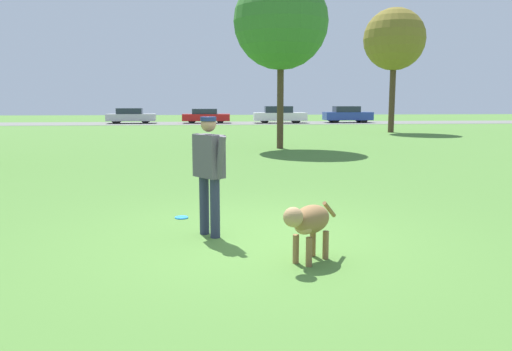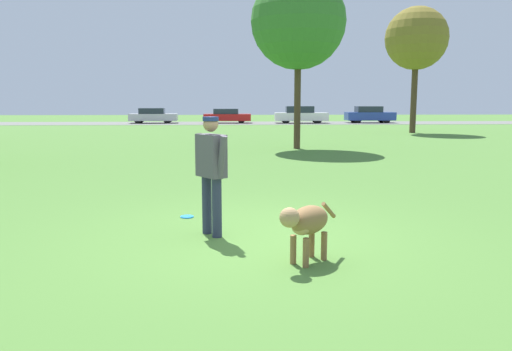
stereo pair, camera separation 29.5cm
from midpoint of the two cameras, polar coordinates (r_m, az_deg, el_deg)
name	(u,v)px [view 1 (the left image)]	position (r m, az deg, el deg)	size (l,w,h in m)	color
ground_plane	(251,237)	(6.69, -1.82, -7.07)	(120.00, 120.00, 0.00)	#4C7A33
far_road_strip	(214,123)	(41.21, -4.99, 5.98)	(120.00, 6.00, 0.01)	slate
person	(209,166)	(6.62, -6.67, 1.06)	(0.48, 0.63, 1.60)	#2D334C
dog	(309,222)	(5.58, 4.53, -5.29)	(0.78, 0.78, 0.68)	olive
frisbee	(181,217)	(7.86, -9.58, -4.76)	(0.21, 0.21, 0.02)	#268CE5
tree_mid_center	(281,22)	(19.29, 2.40, 17.12)	(3.51, 3.51, 6.46)	#4C3826
tree_far_right	(394,40)	(30.21, 15.26, 14.73)	(3.47, 3.47, 7.00)	#4C3826
parked_car_silver	(131,116)	(41.98, -14.30, 6.62)	(3.94, 2.03, 1.23)	#B7B7BC
parked_car_red	(206,116)	(41.41, -5.94, 6.78)	(3.91, 1.91, 1.18)	red
parked_car_white	(279,115)	(41.40, 2.49, 6.95)	(4.38, 1.97, 1.39)	white
parked_car_blue	(347,115)	(42.85, 10.20, 6.87)	(4.00, 1.83, 1.38)	#284293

